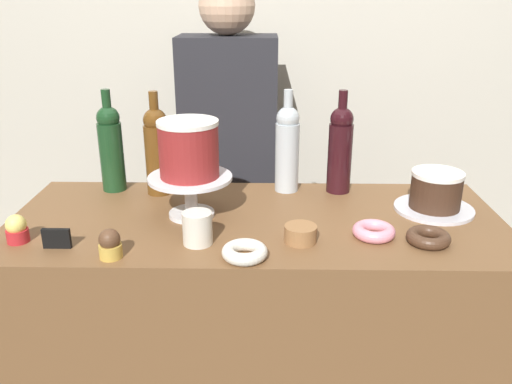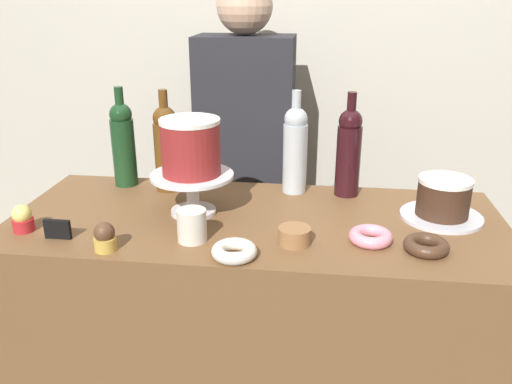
# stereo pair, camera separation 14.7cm
# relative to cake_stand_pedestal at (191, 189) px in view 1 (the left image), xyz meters

# --- Properties ---
(back_wall) EXTENTS (6.00, 0.05, 2.60)m
(back_wall) POSITION_rel_cake_stand_pedestal_xyz_m (0.19, 0.85, 0.27)
(back_wall) COLOR #BCB7A8
(back_wall) RESTS_ON ground_plane
(display_counter) EXTENTS (1.40, 0.59, 0.94)m
(display_counter) POSITION_rel_cake_stand_pedestal_xyz_m (0.19, -0.01, -0.55)
(display_counter) COLOR brown
(display_counter) RESTS_ON ground_plane
(cake_stand_pedestal) EXTENTS (0.24, 0.24, 0.12)m
(cake_stand_pedestal) POSITION_rel_cake_stand_pedestal_xyz_m (0.00, 0.00, 0.00)
(cake_stand_pedestal) COLOR silver
(cake_stand_pedestal) RESTS_ON display_counter
(white_layer_cake) EXTENTS (0.17, 0.17, 0.16)m
(white_layer_cake) POSITION_rel_cake_stand_pedestal_xyz_m (0.00, 0.00, 0.12)
(white_layer_cake) COLOR maroon
(white_layer_cake) RESTS_ON cake_stand_pedestal
(silver_serving_platter) EXTENTS (0.23, 0.23, 0.01)m
(silver_serving_platter) POSITION_rel_cake_stand_pedestal_xyz_m (0.71, 0.05, -0.08)
(silver_serving_platter) COLOR silver
(silver_serving_platter) RESTS_ON display_counter
(chocolate_round_cake) EXTENTS (0.15, 0.15, 0.11)m
(chocolate_round_cake) POSITION_rel_cake_stand_pedestal_xyz_m (0.71, 0.05, -0.02)
(chocolate_round_cake) COLOR #3D2619
(chocolate_round_cake) RESTS_ON silver_serving_platter
(wine_bottle_amber) EXTENTS (0.08, 0.08, 0.33)m
(wine_bottle_amber) POSITION_rel_cake_stand_pedestal_xyz_m (-0.13, 0.18, 0.06)
(wine_bottle_amber) COLOR #5B3814
(wine_bottle_amber) RESTS_ON display_counter
(wine_bottle_green) EXTENTS (0.08, 0.08, 0.33)m
(wine_bottle_green) POSITION_rel_cake_stand_pedestal_xyz_m (-0.28, 0.21, 0.06)
(wine_bottle_green) COLOR #193D1E
(wine_bottle_green) RESTS_ON display_counter
(wine_bottle_clear) EXTENTS (0.08, 0.08, 0.33)m
(wine_bottle_clear) POSITION_rel_cake_stand_pedestal_xyz_m (0.28, 0.22, 0.06)
(wine_bottle_clear) COLOR #B2BCC1
(wine_bottle_clear) RESTS_ON display_counter
(wine_bottle_dark_red) EXTENTS (0.08, 0.08, 0.33)m
(wine_bottle_dark_red) POSITION_rel_cake_stand_pedestal_xyz_m (0.45, 0.21, 0.06)
(wine_bottle_dark_red) COLOR black
(wine_bottle_dark_red) RESTS_ON display_counter
(cupcake_lemon) EXTENTS (0.06, 0.06, 0.07)m
(cupcake_lemon) POSITION_rel_cake_stand_pedestal_xyz_m (-0.43, -0.18, -0.05)
(cupcake_lemon) COLOR red
(cupcake_lemon) RESTS_ON display_counter
(cupcake_chocolate) EXTENTS (0.06, 0.06, 0.07)m
(cupcake_chocolate) POSITION_rel_cake_stand_pedestal_xyz_m (-0.16, -0.26, -0.05)
(cupcake_chocolate) COLOR gold
(cupcake_chocolate) RESTS_ON display_counter
(donut_pink) EXTENTS (0.11, 0.11, 0.03)m
(donut_pink) POSITION_rel_cake_stand_pedestal_xyz_m (0.50, -0.13, -0.07)
(donut_pink) COLOR pink
(donut_pink) RESTS_ON display_counter
(donut_chocolate) EXTENTS (0.11, 0.11, 0.03)m
(donut_chocolate) POSITION_rel_cake_stand_pedestal_xyz_m (0.63, -0.16, -0.07)
(donut_chocolate) COLOR #472D1E
(donut_chocolate) RESTS_ON display_counter
(donut_sugar) EXTENTS (0.11, 0.11, 0.03)m
(donut_sugar) POSITION_rel_cake_stand_pedestal_xyz_m (0.16, -0.25, -0.07)
(donut_sugar) COLOR silver
(donut_sugar) RESTS_ON display_counter
(cookie_stack) EXTENTS (0.08, 0.08, 0.04)m
(cookie_stack) POSITION_rel_cake_stand_pedestal_xyz_m (0.30, -0.16, -0.06)
(cookie_stack) COLOR olive
(cookie_stack) RESTS_ON display_counter
(price_sign_chalkboard) EXTENTS (0.07, 0.01, 0.05)m
(price_sign_chalkboard) POSITION_rel_cake_stand_pedestal_xyz_m (-0.31, -0.21, -0.06)
(price_sign_chalkboard) COLOR black
(price_sign_chalkboard) RESTS_ON display_counter
(coffee_cup_ceramic) EXTENTS (0.08, 0.08, 0.09)m
(coffee_cup_ceramic) POSITION_rel_cake_stand_pedestal_xyz_m (0.04, -0.18, -0.04)
(coffee_cup_ceramic) COLOR silver
(coffee_cup_ceramic) RESTS_ON display_counter
(barista_figure) EXTENTS (0.36, 0.22, 1.60)m
(barista_figure) POSITION_rel_cake_stand_pedestal_xyz_m (0.07, 0.56, -0.19)
(barista_figure) COLOR black
(barista_figure) RESTS_ON ground_plane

